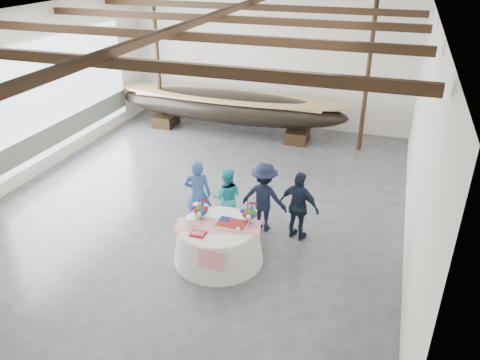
% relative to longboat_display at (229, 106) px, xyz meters
% --- Properties ---
extents(floor, '(10.00, 12.00, 0.01)m').
position_rel_longboat_display_xyz_m(floor, '(0.93, -4.56, -0.97)').
color(floor, '#3D3D42').
rests_on(floor, ground).
extents(wall_back, '(10.00, 0.02, 4.50)m').
position_rel_longboat_display_xyz_m(wall_back, '(0.93, 1.44, 1.28)').
color(wall_back, silver).
rests_on(wall_back, ground).
extents(wall_front, '(10.00, 0.02, 4.50)m').
position_rel_longboat_display_xyz_m(wall_front, '(0.93, -10.56, 1.28)').
color(wall_front, silver).
rests_on(wall_front, ground).
extents(wall_left, '(0.02, 12.00, 4.50)m').
position_rel_longboat_display_xyz_m(wall_left, '(-4.07, -4.56, 1.28)').
color(wall_left, silver).
rests_on(wall_left, ground).
extents(wall_right, '(0.02, 12.00, 4.50)m').
position_rel_longboat_display_xyz_m(wall_right, '(5.93, -4.56, 1.28)').
color(wall_right, silver).
rests_on(wall_right, ground).
extents(ceiling, '(10.00, 12.00, 0.01)m').
position_rel_longboat_display_xyz_m(ceiling, '(0.93, -4.56, 3.53)').
color(ceiling, white).
rests_on(ceiling, wall_back).
extents(pavilion_structure, '(9.80, 11.76, 4.50)m').
position_rel_longboat_display_xyz_m(pavilion_structure, '(0.93, -3.77, 3.04)').
color(pavilion_structure, black).
rests_on(pavilion_structure, ground).
extents(open_bay, '(0.03, 7.00, 3.20)m').
position_rel_longboat_display_xyz_m(open_bay, '(-4.02, -3.56, 0.86)').
color(open_bay, silver).
rests_on(open_bay, ground).
extents(longboat_display, '(8.07, 1.61, 1.51)m').
position_rel_longboat_display_xyz_m(longboat_display, '(0.00, 0.00, 0.00)').
color(longboat_display, black).
rests_on(longboat_display, ground).
extents(banquet_table, '(1.87, 1.87, 0.80)m').
position_rel_longboat_display_xyz_m(banquet_table, '(2.25, -6.90, -0.57)').
color(banquet_table, silver).
rests_on(banquet_table, ground).
extents(tabletop_items, '(1.81, 1.03, 0.40)m').
position_rel_longboat_display_xyz_m(tabletop_items, '(2.26, -6.72, -0.02)').
color(tabletop_items, red).
rests_on(tabletop_items, banquet_table).
extents(guest_woman_blue, '(0.70, 0.56, 1.67)m').
position_rel_longboat_display_xyz_m(guest_woman_blue, '(1.36, -5.85, -0.13)').
color(guest_woman_blue, navy).
rests_on(guest_woman_blue, ground).
extents(guest_woman_teal, '(0.82, 0.71, 1.45)m').
position_rel_longboat_display_xyz_m(guest_woman_teal, '(1.97, -5.60, -0.24)').
color(guest_woman_teal, '#21A3AF').
rests_on(guest_woman_teal, ground).
extents(guest_man_left, '(1.11, 0.69, 1.65)m').
position_rel_longboat_display_xyz_m(guest_man_left, '(2.82, -5.48, -0.14)').
color(guest_man_left, black).
rests_on(guest_man_left, ground).
extents(guest_man_right, '(1.02, 0.66, 1.61)m').
position_rel_longboat_display_xyz_m(guest_man_right, '(3.64, -5.61, -0.16)').
color(guest_man_right, black).
rests_on(guest_man_right, ground).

